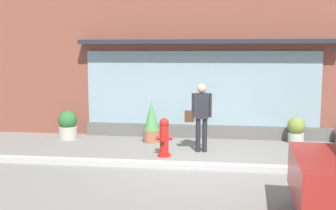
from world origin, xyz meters
name	(u,v)px	position (x,y,z in m)	size (l,w,h in m)	color
ground_plane	(199,166)	(0.00, 0.00, 0.00)	(60.00, 60.00, 0.00)	gray
curb_strip	(199,166)	(0.00, -0.20, 0.06)	(14.00, 0.24, 0.12)	#B2B2AD
storefront	(207,59)	(0.00, 3.19, 2.25)	(14.00, 0.81, 4.61)	brown
fire_hydrant	(164,138)	(-0.88, 0.74, 0.45)	(0.39, 0.35, 0.91)	red
pedestrian_with_handbag	(201,112)	(-0.06, 1.30, 0.98)	(0.66, 0.23, 1.68)	#232328
potted_plant_trailing_edge	(68,125)	(-3.86, 2.32, 0.40)	(0.52, 0.52, 0.80)	#B7B2A3
potted_plant_low_front	(296,130)	(2.44, 2.62, 0.37)	(0.47, 0.47, 0.71)	#B7B2A3
potted_plant_by_entrance	(152,123)	(-1.44, 2.22, 0.53)	(0.45, 0.45, 1.11)	#9E6042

